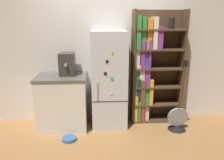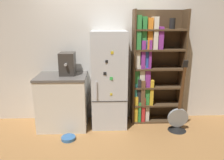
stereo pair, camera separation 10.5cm
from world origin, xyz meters
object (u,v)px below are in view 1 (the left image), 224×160
(bookshelf, at_px, (150,69))
(guitar, at_px, (177,120))
(refrigerator, at_px, (109,80))
(espresso_machine, at_px, (67,64))
(pet_bowl, at_px, (69,139))

(bookshelf, distance_m, guitar, 1.02)
(refrigerator, distance_m, espresso_machine, 0.77)
(refrigerator, bearing_deg, pet_bowl, -140.62)
(refrigerator, xyz_separation_m, bookshelf, (0.74, 0.14, 0.15))
(guitar, bearing_deg, pet_bowl, -172.59)
(bookshelf, xyz_separation_m, guitar, (0.42, -0.45, -0.81))
(bookshelf, xyz_separation_m, espresso_machine, (-1.45, -0.12, 0.14))
(espresso_machine, xyz_separation_m, pet_bowl, (0.04, -0.56, -1.10))
(pet_bowl, bearing_deg, bookshelf, 25.92)
(pet_bowl, bearing_deg, refrigerator, 39.38)
(bookshelf, distance_m, espresso_machine, 1.47)
(guitar, relative_size, pet_bowl, 5.54)
(espresso_machine, height_order, guitar, espresso_machine)
(bookshelf, relative_size, pet_bowl, 8.94)
(bookshelf, xyz_separation_m, pet_bowl, (-1.41, -0.68, -0.96))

